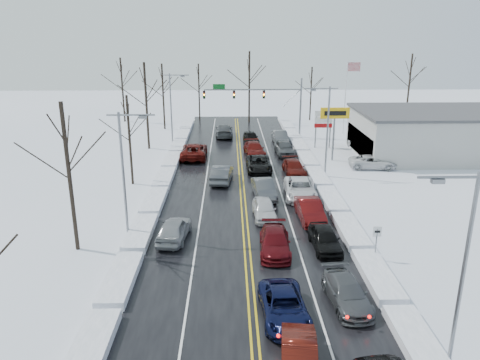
{
  "coord_description": "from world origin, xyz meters",
  "views": [
    {
      "loc": [
        -1.14,
        -34.99,
        14.26
      ],
      "look_at": [
        -0.31,
        1.25,
        2.5
      ],
      "focal_mm": 35.0,
      "sensor_mm": 36.0,
      "label": 1
    }
  ],
  "objects_px": {
    "dealership_building": "(445,133)",
    "oncoming_car_0": "(222,182)",
    "traffic_signal_mast": "(263,97)",
    "flagpole": "(347,92)",
    "tires_plus_sign": "(335,117)"
  },
  "relations": [
    {
      "from": "dealership_building",
      "to": "oncoming_car_0",
      "type": "relative_size",
      "value": 4.04
    },
    {
      "from": "traffic_signal_mast",
      "to": "dealership_building",
      "type": "distance_m",
      "value": 23.01
    },
    {
      "from": "flagpole",
      "to": "dealership_building",
      "type": "relative_size",
      "value": 0.49
    },
    {
      "from": "tires_plus_sign",
      "to": "flagpole",
      "type": "distance_m",
      "value": 14.79
    },
    {
      "from": "tires_plus_sign",
      "to": "dealership_building",
      "type": "xyz_separation_m",
      "value": [
        13.48,
        2.01,
        -2.34
      ]
    },
    {
      "from": "traffic_signal_mast",
      "to": "oncoming_car_0",
      "type": "xyz_separation_m",
      "value": [
        -5.36,
        -19.47,
        -5.48
      ]
    },
    {
      "from": "flagpole",
      "to": "oncoming_car_0",
      "type": "relative_size",
      "value": 1.98
    },
    {
      "from": "tires_plus_sign",
      "to": "oncoming_car_0",
      "type": "height_order",
      "value": "tires_plus_sign"
    },
    {
      "from": "tires_plus_sign",
      "to": "oncoming_car_0",
      "type": "distance_m",
      "value": 15.33
    },
    {
      "from": "traffic_signal_mast",
      "to": "oncoming_car_0",
      "type": "height_order",
      "value": "traffic_signal_mast"
    },
    {
      "from": "dealership_building",
      "to": "oncoming_car_0",
      "type": "xyz_separation_m",
      "value": [
        -25.89,
        -9.48,
        -2.66
      ]
    },
    {
      "from": "tires_plus_sign",
      "to": "traffic_signal_mast",
      "type": "bearing_deg",
      "value": 120.46
    },
    {
      "from": "traffic_signal_mast",
      "to": "flagpole",
      "type": "xyz_separation_m",
      "value": [
        11.72,
        2.01,
        0.45
      ]
    },
    {
      "from": "dealership_building",
      "to": "tires_plus_sign",
      "type": "bearing_deg",
      "value": -171.53
    },
    {
      "from": "traffic_signal_mast",
      "to": "tires_plus_sign",
      "type": "height_order",
      "value": "traffic_signal_mast"
    }
  ]
}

